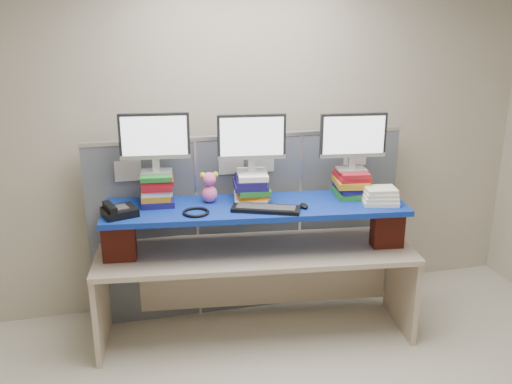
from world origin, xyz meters
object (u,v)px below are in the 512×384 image
object	(u,v)px
monitor_left	(155,139)
keyboard	(266,209)
desk_phone	(118,211)
monitor_right	(353,138)
desk	(256,267)
blue_board	(256,207)
monitor_center	(252,140)

from	to	relation	value
monitor_left	keyboard	xyz separation A→B (m)	(0.74, -0.34, -0.47)
desk_phone	monitor_right	bearing A→B (deg)	-16.65
monitor_right	desk	bearing A→B (deg)	-171.00
blue_board	monitor_left	xyz separation A→B (m)	(-0.70, 0.20, 0.51)
blue_board	monitor_left	size ratio (longest dim) A/B	4.41
monitor_left	blue_board	bearing A→B (deg)	-9.35
desk	monitor_right	distance (m)	1.23
keyboard	desk_phone	xyz separation A→B (m)	(-1.03, 0.14, 0.02)
blue_board	desk_phone	world-z (taller)	desk_phone
desk	monitor_center	size ratio (longest dim) A/B	4.89
keyboard	desk	bearing A→B (deg)	128.46
desk	monitor_center	bearing A→B (deg)	98.54
monitor_center	keyboard	distance (m)	0.52
desk	monitor_center	world-z (taller)	monitor_center
desk	keyboard	world-z (taller)	keyboard
blue_board	monitor_right	bearing A→B (deg)	9.00
monitor_right	keyboard	xyz separation A→B (m)	(-0.72, -0.17, -0.44)
desk	keyboard	distance (m)	0.54
monitor_left	monitor_right	world-z (taller)	monitor_left
monitor_center	monitor_right	distance (m)	0.77
monitor_center	desk_phone	size ratio (longest dim) A/B	1.86
desk	monitor_right	size ratio (longest dim) A/B	4.89
keyboard	monitor_left	bearing A→B (deg)	177.60
monitor_center	monitor_left	bearing A→B (deg)	-180.00
monitor_left	monitor_center	bearing A→B (deg)	0.00
desk_phone	monitor_left	bearing A→B (deg)	16.50
monitor_center	desk_phone	distance (m)	1.08
monitor_right	desk_phone	xyz separation A→B (m)	(-1.75, -0.03, -0.42)
monitor_left	keyboard	distance (m)	0.94
blue_board	desk_phone	xyz separation A→B (m)	(-0.99, 0.01, 0.06)
monitor_center	blue_board	bearing A→B (deg)	-81.46
desk	monitor_left	bearing A→B (deg)	170.65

